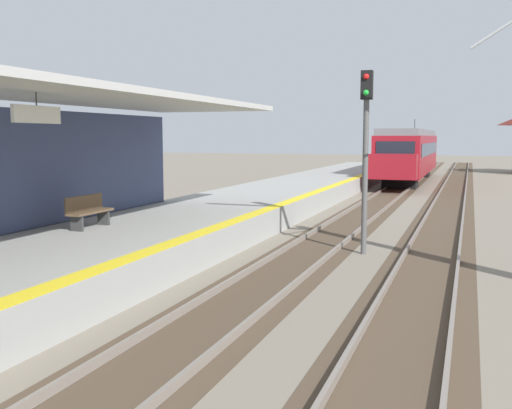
{
  "coord_description": "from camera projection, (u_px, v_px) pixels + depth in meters",
  "views": [
    {
      "loc": [
        6.22,
        -1.38,
        3.37
      ],
      "look_at": [
        2.46,
        8.98,
        2.1
      ],
      "focal_mm": 41.52,
      "sensor_mm": 36.0,
      "label": 1
    }
  ],
  "objects": [
    {
      "name": "track_pair_middle",
      "position": [
        440.0,
        232.0,
        20.66
      ],
      "size": [
        2.34,
        120.0,
        0.16
      ],
      "color": "#4C3D2D",
      "rests_on": "ground"
    },
    {
      "name": "station_platform",
      "position": [
        187.0,
        225.0,
        19.52
      ],
      "size": [
        5.0,
        80.0,
        0.91
      ],
      "color": "#999993",
      "rests_on": "ground"
    },
    {
      "name": "rail_signal_post",
      "position": [
        366.0,
        143.0,
        16.7
      ],
      "size": [
        0.32,
        0.34,
        5.2
      ],
      "color": "#4C4C4C",
      "rests_on": "ground"
    },
    {
      "name": "track_pair_nearest_platform",
      "position": [
        343.0,
        227.0,
        21.81
      ],
      "size": [
        2.34,
        120.0,
        0.16
      ],
      "color": "#4C3D2D",
      "rests_on": "ground"
    },
    {
      "name": "approaching_train",
      "position": [
        409.0,
        153.0,
        43.98
      ],
      "size": [
        2.93,
        19.6,
        4.76
      ],
      "color": "maroon",
      "rests_on": "ground"
    },
    {
      "name": "platform_bench",
      "position": [
        88.0,
        211.0,
        16.02
      ],
      "size": [
        0.45,
        1.6,
        0.88
      ],
      "color": "brown",
      "rests_on": "station_platform"
    }
  ]
}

